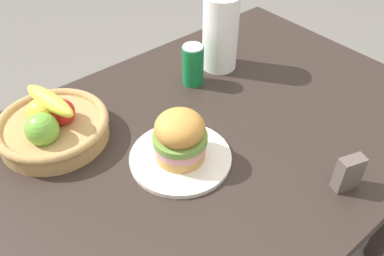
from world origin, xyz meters
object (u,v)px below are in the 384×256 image
(paper_towel_roll, at_px, (220,33))
(napkin_holder, at_px, (348,173))
(soda_can, at_px, (193,65))
(plate, at_px, (181,157))
(fruit_basket, at_px, (52,125))
(sandwich, at_px, (180,137))

(paper_towel_roll, bearing_deg, napkin_holder, -102.57)
(soda_can, distance_m, napkin_holder, 0.55)
(plate, height_order, fruit_basket, fruit_basket)
(plate, xyz_separation_m, napkin_holder, (0.24, -0.31, 0.04))
(plate, xyz_separation_m, paper_towel_roll, (0.36, 0.25, 0.11))
(sandwich, xyz_separation_m, fruit_basket, (-0.20, 0.27, -0.03))
(plate, height_order, soda_can, soda_can)
(paper_towel_roll, xyz_separation_m, napkin_holder, (-0.13, -0.57, -0.07))
(plate, distance_m, soda_can, 0.34)
(sandwich, relative_size, soda_can, 1.05)
(soda_can, relative_size, paper_towel_roll, 0.53)
(plate, distance_m, paper_towel_roll, 0.46)
(sandwich, distance_m, fruit_basket, 0.34)
(sandwich, bearing_deg, plate, 165.96)
(sandwich, distance_m, napkin_holder, 0.39)
(plate, bearing_deg, paper_towel_roll, 34.83)
(plate, xyz_separation_m, sandwich, (0.00, -0.00, 0.07))
(sandwich, bearing_deg, paper_towel_roll, 34.83)
(soda_can, relative_size, fruit_basket, 0.43)
(paper_towel_roll, bearing_deg, sandwich, -145.17)
(soda_can, bearing_deg, sandwich, -135.25)
(soda_can, xyz_separation_m, napkin_holder, (-0.00, -0.55, -0.02))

